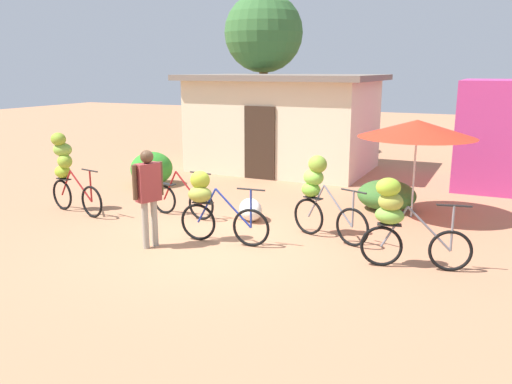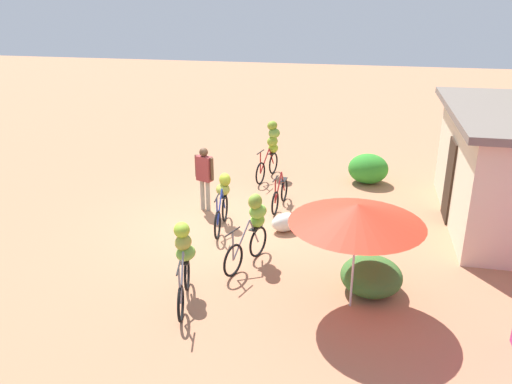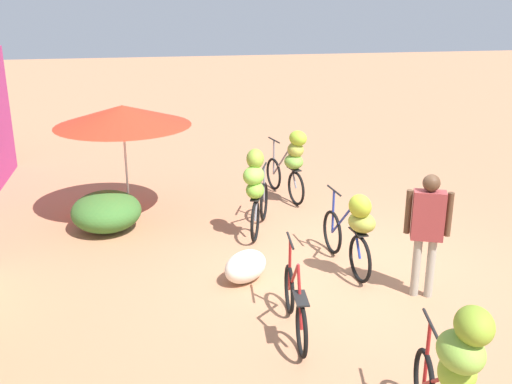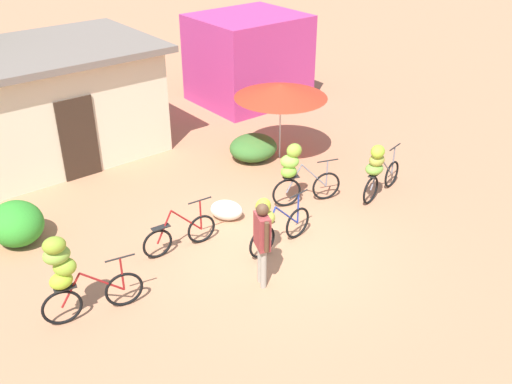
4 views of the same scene
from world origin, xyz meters
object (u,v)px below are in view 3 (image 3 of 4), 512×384
bicycle_center_loaded (354,227)px  bicycle_leftmost (455,380)px  bicycle_by_shop (256,187)px  bicycle_rightmost (292,160)px  bicycle_near_pile (295,305)px  person_vendor (428,223)px  produce_sack (246,266)px  market_umbrella (123,116)px

bicycle_center_loaded → bicycle_leftmost: bearing=172.4°
bicycle_by_shop → bicycle_rightmost: bearing=-31.7°
bicycle_near_pile → bicycle_by_shop: bicycle_by_shop is taller
bicycle_leftmost → bicycle_center_loaded: 3.82m
bicycle_near_pile → bicycle_rightmost: bearing=-13.0°
bicycle_rightmost → person_vendor: person_vendor is taller
bicycle_near_pile → bicycle_center_loaded: size_ratio=0.94×
bicycle_by_shop → person_vendor: size_ratio=0.93×
bicycle_by_shop → produce_sack: 1.75m
bicycle_leftmost → market_umbrella: bearing=21.6°
bicycle_rightmost → person_vendor: bearing=-168.4°
bicycle_near_pile → bicycle_center_loaded: bearing=-41.1°
person_vendor → bicycle_rightmost: bearing=11.6°
bicycle_center_loaded → bicycle_rightmost: bicycle_rightmost is taller
bicycle_center_loaded → person_vendor: 1.09m
bicycle_center_loaded → produce_sack: bicycle_center_loaded is taller
bicycle_leftmost → bicycle_near_pile: (2.44, 0.66, -0.63)m
market_umbrella → bicycle_leftmost: bearing=-158.4°
market_umbrella → bicycle_rightmost: 3.21m
produce_sack → bicycle_rightmost: bearing=-24.1°
bicycle_leftmost → person_vendor: bearing=-21.7°
bicycle_by_shop → bicycle_leftmost: bearing=-173.8°
market_umbrella → bicycle_near_pile: bearing=-154.9°
bicycle_by_shop → person_vendor: bearing=-143.5°
bicycle_center_loaded → bicycle_by_shop: size_ratio=1.07×
market_umbrella → bicycle_near_pile: (-4.27, -2.00, -1.47)m
bicycle_rightmost → market_umbrella: bearing=94.7°
market_umbrella → bicycle_center_loaded: market_umbrella is taller
bicycle_center_loaded → person_vendor: size_ratio=0.99×
bicycle_center_loaded → person_vendor: (-0.78, -0.69, 0.32)m
market_umbrella → bicycle_rightmost: bearing=-85.3°
bicycle_leftmost → person_vendor: 3.22m
produce_sack → market_umbrella: bearing=29.5°
market_umbrella → bicycle_by_shop: (-1.31, -2.07, -0.97)m
market_umbrella → person_vendor: size_ratio=1.39×
bicycle_rightmost → produce_sack: (-3.14, 1.40, -0.59)m
bicycle_rightmost → produce_sack: bearing=155.9°
bicycle_leftmost → bicycle_near_pile: size_ratio=1.07×
bicycle_rightmost → person_vendor: (-3.96, -0.81, 0.21)m
market_umbrella → person_vendor: 5.41m
bicycle_leftmost → person_vendor: (3.00, -1.19, 0.05)m
bicycle_leftmost → bicycle_center_loaded: (3.78, -0.51, -0.27)m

